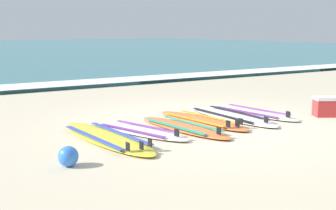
% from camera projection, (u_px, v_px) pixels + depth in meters
% --- Properties ---
extents(ground_plane, '(80.00, 80.00, 0.00)m').
position_uv_depth(ground_plane, '(212.00, 124.00, 7.74)').
color(ground_plane, beige).
extents(wave_foam_strip, '(80.00, 1.33, 0.11)m').
position_uv_depth(wave_foam_strip, '(82.00, 84.00, 13.01)').
color(wave_foam_strip, white).
rests_on(wave_foam_strip, ground).
extents(surfboard_0, '(0.81, 2.58, 0.18)m').
position_uv_depth(surfboard_0, '(106.00, 137.00, 6.62)').
color(surfboard_0, yellow).
rests_on(surfboard_0, ground).
extents(surfboard_1, '(1.06, 2.06, 0.18)m').
position_uv_depth(surfboard_1, '(140.00, 131.00, 7.06)').
color(surfboard_1, white).
rests_on(surfboard_1, ground).
extents(surfboard_2, '(0.77, 2.19, 0.18)m').
position_uv_depth(surfboard_2, '(183.00, 127.00, 7.32)').
color(surfboard_2, orange).
rests_on(surfboard_2, ground).
extents(surfboard_3, '(0.80, 2.25, 0.18)m').
position_uv_depth(surfboard_3, '(202.00, 120.00, 7.88)').
color(surfboard_3, orange).
rests_on(surfboard_3, ground).
extents(surfboard_4, '(0.63, 2.44, 0.18)m').
position_uv_depth(surfboard_4, '(230.00, 116.00, 8.30)').
color(surfboard_4, white).
rests_on(surfboard_4, ground).
extents(surfboard_5, '(0.82, 2.21, 0.18)m').
position_uv_depth(surfboard_5, '(252.00, 113.00, 8.62)').
color(surfboard_5, silver).
rests_on(surfboard_5, ground).
extents(cooler_box, '(0.55, 0.49, 0.38)m').
position_uv_depth(cooler_box, '(326.00, 106.00, 8.40)').
color(cooler_box, red).
rests_on(cooler_box, ground).
extents(beach_ball, '(0.25, 0.25, 0.25)m').
position_uv_depth(beach_ball, '(68.00, 156.00, 5.31)').
color(beach_ball, blue).
rests_on(beach_ball, ground).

